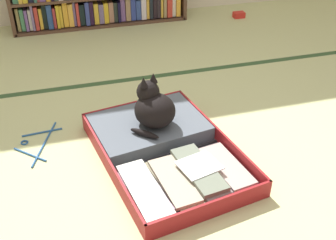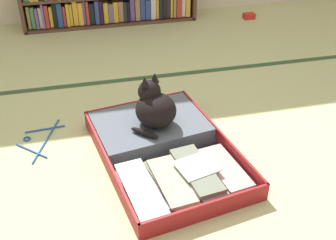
{
  "view_description": "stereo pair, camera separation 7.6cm",
  "coord_description": "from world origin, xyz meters",
  "px_view_note": "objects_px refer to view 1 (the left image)",
  "views": [
    {
      "loc": [
        -0.51,
        -1.36,
        1.33
      ],
      "look_at": [
        -0.04,
        0.29,
        0.2
      ],
      "focal_mm": 44.75,
      "sensor_mm": 36.0,
      "label": 1
    },
    {
      "loc": [
        -0.44,
        -1.38,
        1.33
      ],
      "look_at": [
        -0.04,
        0.29,
        0.2
      ],
      "focal_mm": 44.75,
      "sensor_mm": 36.0,
      "label": 2
    }
  ],
  "objects_px": {
    "black_cat": "(153,108)",
    "clothes_hanger": "(38,143)",
    "open_suitcase": "(161,147)",
    "small_red_pouch": "(239,15)"
  },
  "relations": [
    {
      "from": "open_suitcase",
      "to": "clothes_hanger",
      "type": "xyz_separation_m",
      "value": [
        -0.61,
        0.26,
        -0.04
      ]
    },
    {
      "from": "black_cat",
      "to": "clothes_hanger",
      "type": "distance_m",
      "value": 0.65
    },
    {
      "from": "black_cat",
      "to": "clothes_hanger",
      "type": "relative_size",
      "value": 0.8
    },
    {
      "from": "open_suitcase",
      "to": "small_red_pouch",
      "type": "relative_size",
      "value": 9.86
    },
    {
      "from": "black_cat",
      "to": "small_red_pouch",
      "type": "distance_m",
      "value": 2.03
    },
    {
      "from": "black_cat",
      "to": "clothes_hanger",
      "type": "height_order",
      "value": "black_cat"
    },
    {
      "from": "open_suitcase",
      "to": "small_red_pouch",
      "type": "height_order",
      "value": "open_suitcase"
    },
    {
      "from": "black_cat",
      "to": "clothes_hanger",
      "type": "xyz_separation_m",
      "value": [
        -0.6,
        0.12,
        -0.19
      ]
    },
    {
      "from": "clothes_hanger",
      "to": "black_cat",
      "type": "bearing_deg",
      "value": -11.34
    },
    {
      "from": "black_cat",
      "to": "small_red_pouch",
      "type": "xyz_separation_m",
      "value": [
        1.22,
        1.61,
        -0.17
      ]
    }
  ]
}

